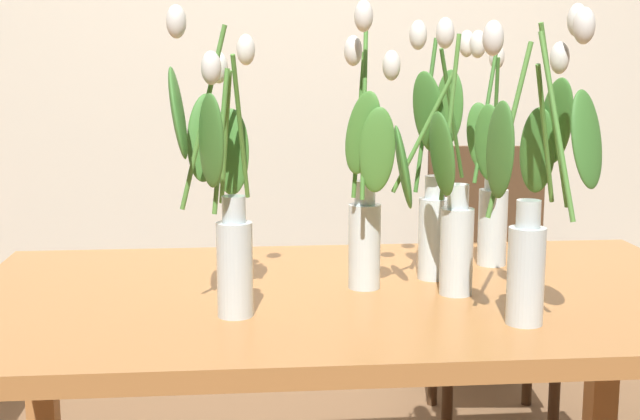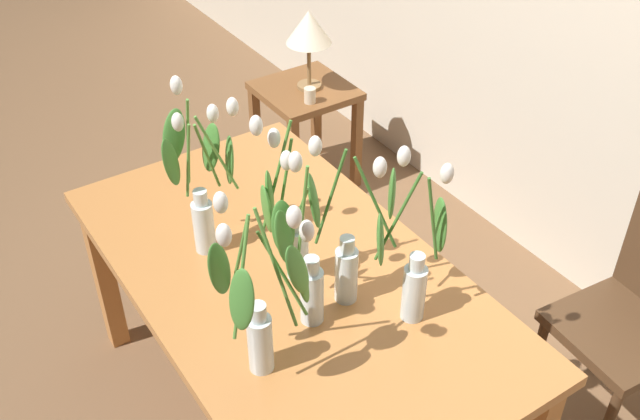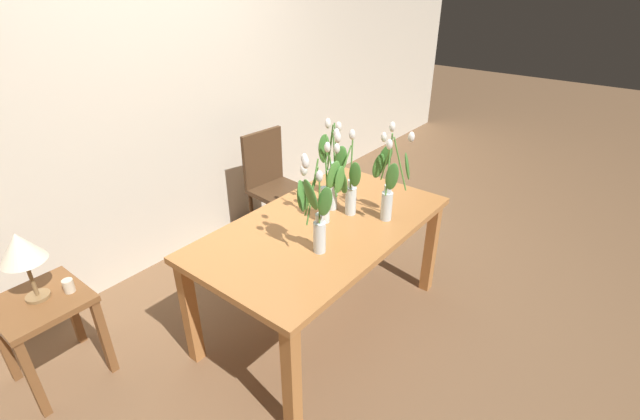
% 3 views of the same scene
% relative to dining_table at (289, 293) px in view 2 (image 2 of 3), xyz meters
% --- Properties ---
extents(ground_plane, '(18.00, 18.00, 0.00)m').
position_rel_dining_table_xyz_m(ground_plane, '(0.00, 0.00, -0.65)').
color(ground_plane, brown).
extents(dining_table, '(1.60, 0.90, 0.74)m').
position_rel_dining_table_xyz_m(dining_table, '(0.00, 0.00, 0.00)').
color(dining_table, '#B7753D').
rests_on(dining_table, ground).
extents(tulip_vase_0, '(0.13, 0.23, 0.54)m').
position_rel_dining_table_xyz_m(tulip_vase_0, '(0.35, 0.20, 0.27)').
color(tulip_vase_0, silver).
rests_on(tulip_vase_0, dining_table).
extents(tulip_vase_1, '(0.17, 0.25, 0.58)m').
position_rel_dining_table_xyz_m(tulip_vase_1, '(-0.26, -0.15, 0.33)').
color(tulip_vase_1, silver).
rests_on(tulip_vase_1, dining_table).
extents(tulip_vase_2, '(0.11, 0.16, 0.59)m').
position_rel_dining_table_xyz_m(tulip_vase_2, '(0.03, -0.01, 0.28)').
color(tulip_vase_2, silver).
rests_on(tulip_vase_2, dining_table).
extents(tulip_vase_3, '(0.19, 0.13, 0.56)m').
position_rel_dining_table_xyz_m(tulip_vase_3, '(0.19, -0.06, 0.26)').
color(tulip_vase_3, silver).
rests_on(tulip_vase_3, dining_table).
extents(tulip_vase_4, '(0.19, 0.26, 0.56)m').
position_rel_dining_table_xyz_m(tulip_vase_4, '(0.20, 0.09, 0.29)').
color(tulip_vase_4, silver).
rests_on(tulip_vase_4, dining_table).
extents(tulip_vase_5, '(0.22, 0.26, 0.58)m').
position_rel_dining_table_xyz_m(tulip_vase_5, '(0.30, -0.26, 0.33)').
color(tulip_vase_5, silver).
rests_on(tulip_vase_5, dining_table).
extents(side_table, '(0.44, 0.44, 0.55)m').
position_rel_dining_table_xyz_m(side_table, '(-1.30, 0.89, -0.22)').
color(side_table, brown).
rests_on(side_table, ground).
extents(table_lamp, '(0.22, 0.22, 0.40)m').
position_rel_dining_table_xyz_m(table_lamp, '(-1.29, 0.91, 0.21)').
color(table_lamp, olive).
rests_on(table_lamp, side_table).
extents(pillar_candle, '(0.06, 0.06, 0.07)m').
position_rel_dining_table_xyz_m(pillar_candle, '(-1.16, 0.83, -0.06)').
color(pillar_candle, beige).
rests_on(pillar_candle, side_table).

